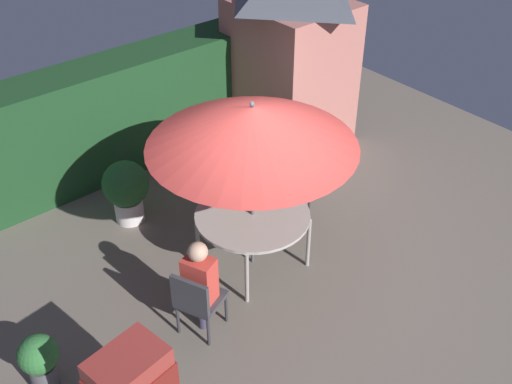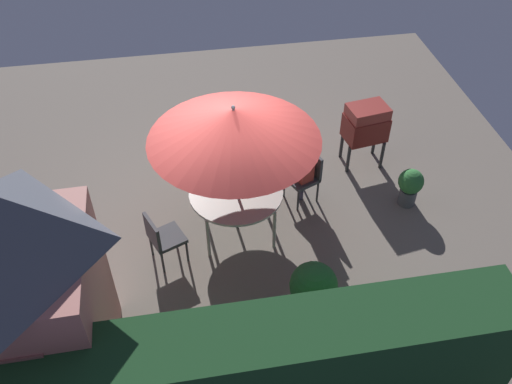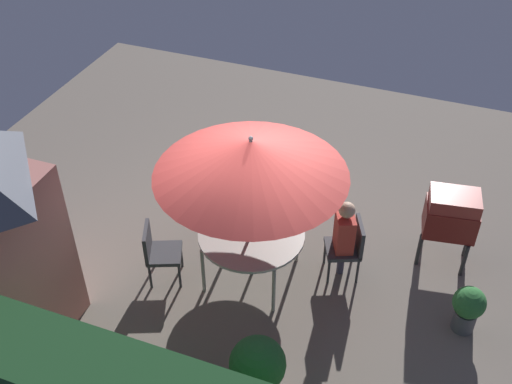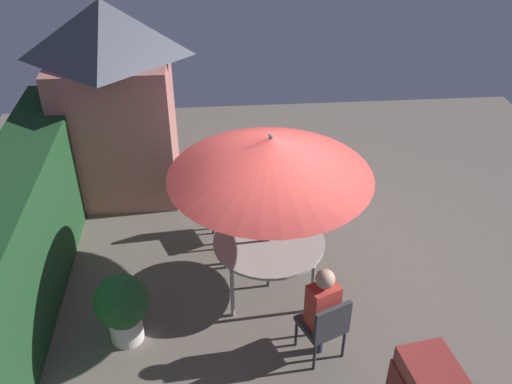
% 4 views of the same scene
% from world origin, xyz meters
% --- Properties ---
extents(ground_plane, '(11.00, 11.00, 0.00)m').
position_xyz_m(ground_plane, '(0.00, 0.00, 0.00)').
color(ground_plane, '#6B6056').
extents(hedge_backdrop, '(5.51, 0.79, 1.77)m').
position_xyz_m(hedge_backdrop, '(0.00, 3.50, 0.89)').
color(hedge_backdrop, '#193D1E').
rests_on(hedge_backdrop, ground).
extents(garden_shed, '(1.63, 1.86, 3.18)m').
position_xyz_m(garden_shed, '(2.43, 2.54, 1.62)').
color(garden_shed, '#B26B60').
rests_on(garden_shed, ground).
extents(patio_table, '(1.43, 1.43, 0.79)m').
position_xyz_m(patio_table, '(-0.14, 0.38, 0.74)').
color(patio_table, '#B2ADA3').
rests_on(patio_table, ground).
extents(patio_umbrella, '(2.45, 2.45, 2.33)m').
position_xyz_m(patio_umbrella, '(-0.14, 0.38, 2.02)').
color(patio_umbrella, '#4C4C51').
rests_on(patio_umbrella, ground).
extents(bbq_grill, '(0.77, 0.60, 1.20)m').
position_xyz_m(bbq_grill, '(-2.59, -0.88, 0.85)').
color(bbq_grill, maroon).
rests_on(bbq_grill, ground).
extents(chair_near_shed, '(0.61, 0.61, 0.90)m').
position_xyz_m(chair_near_shed, '(-1.37, -0.15, 0.52)').
color(chair_near_shed, '#38383D').
rests_on(chair_near_shed, ground).
extents(chair_far_side, '(0.61, 0.60, 0.90)m').
position_xyz_m(chair_far_side, '(1.03, 0.87, 0.52)').
color(chair_far_side, '#38383D').
rests_on(chair_far_side, ground).
extents(potted_plant_by_shed, '(0.64, 0.64, 0.94)m').
position_xyz_m(potted_plant_by_shed, '(-0.91, 2.18, 0.54)').
color(potted_plant_by_shed, silver).
rests_on(potted_plant_by_shed, ground).
extents(potted_plant_by_grill, '(0.42, 0.42, 0.69)m').
position_xyz_m(potted_plant_by_grill, '(-3.03, 0.29, 0.39)').
color(potted_plant_by_grill, '#4C4C51').
rests_on(potted_plant_by_grill, ground).
extents(person_in_red, '(0.35, 0.41, 1.26)m').
position_xyz_m(person_in_red, '(-1.30, -0.11, 0.78)').
color(person_in_red, '#CC3D33').
rests_on(person_in_red, ground).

